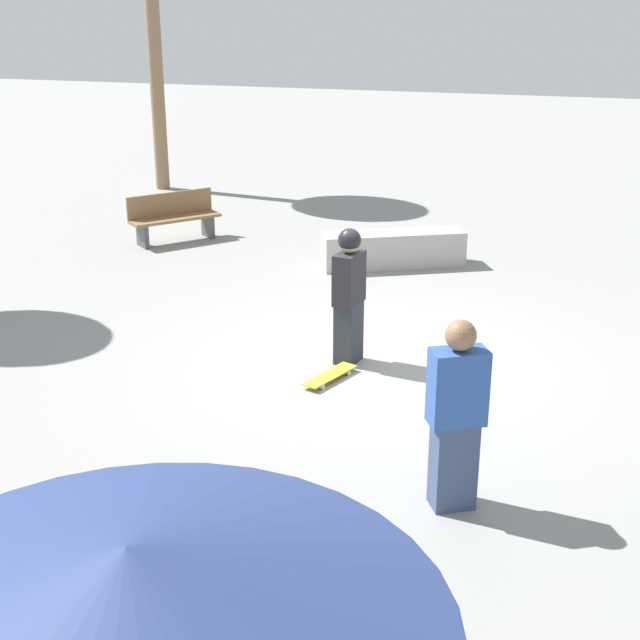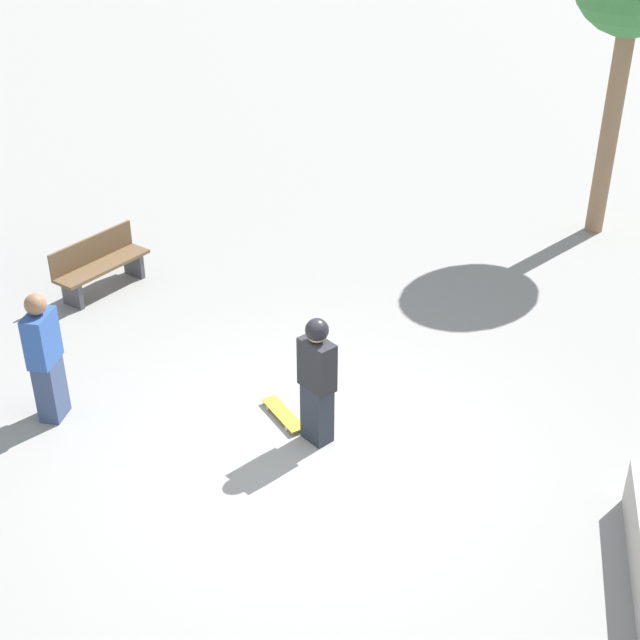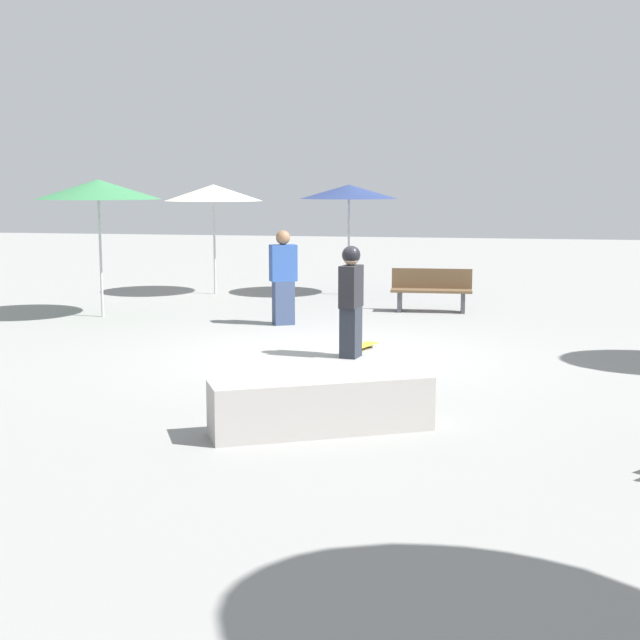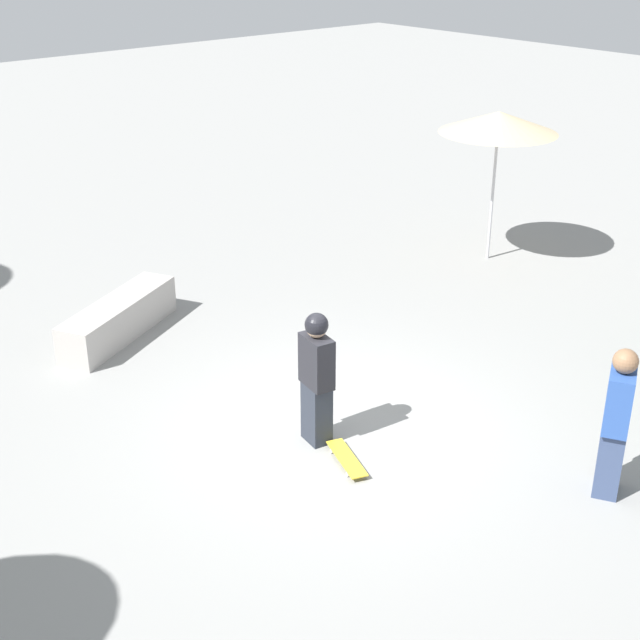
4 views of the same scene
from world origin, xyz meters
name	(u,v)px [view 3 (image 3 of 4)]	position (x,y,z in m)	size (l,w,h in m)	color
ground_plane	(330,357)	(0.00, 0.00, 0.00)	(60.00, 60.00, 0.00)	gray
skater_main	(351,297)	(-0.31, -0.03, 0.88)	(0.31, 0.47, 1.64)	#282D38
skateboard	(360,346)	(-0.37, -0.61, 0.06)	(0.47, 0.82, 0.07)	gold
concrete_ledge	(321,405)	(-0.66, 4.00, 0.28)	(2.28, 1.52, 0.56)	#A8A39E
bench_near	(431,290)	(-1.13, -5.02, 0.43)	(1.62, 0.52, 0.85)	#47474C
shade_umbrella_green	(98,189)	(5.01, -3.09, 2.42)	(2.35, 2.35, 2.61)	#B7B7BC
shade_umbrella_cream	(213,193)	(4.00, -6.96, 2.32)	(2.24, 2.24, 2.51)	#B7B7BC
shade_umbrella_navy	(349,192)	(0.94, -7.41, 2.35)	(2.22, 2.22, 2.51)	#B7B7BC
bystander_watching	(283,278)	(1.38, -2.83, 0.85)	(0.53, 0.45, 1.71)	#38476B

